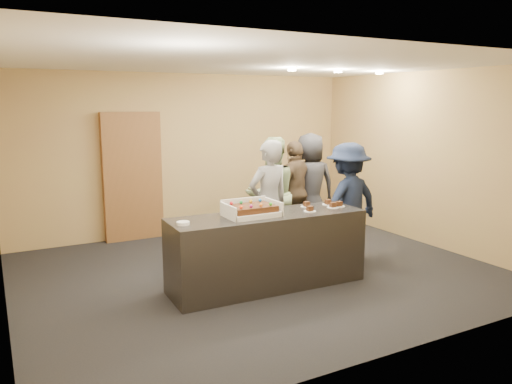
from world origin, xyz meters
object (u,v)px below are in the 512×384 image
serving_counter (267,250)px  cake_box (251,212)px  sheet_cake (252,208)px  person_navy_man (348,201)px  person_dark_suit (310,186)px  person_brown_extra (295,192)px  person_server_grey (269,203)px  storage_cabinet (133,177)px  plate_stack (183,223)px  person_sage_man (271,194)px

serving_counter → cake_box: bearing=175.7°
serving_counter → sheet_cake: (-0.21, 0.00, 0.55)m
person_navy_man → person_dark_suit: bearing=-103.8°
sheet_cake → person_brown_extra: person_brown_extra is taller
person_server_grey → person_navy_man: (1.13, -0.29, -0.03)m
storage_cabinet → person_brown_extra: 2.64m
cake_box → plate_stack: size_ratio=4.39×
serving_counter → person_server_grey: 0.95m
cake_box → person_server_grey: person_server_grey is taller
serving_counter → sheet_cake: size_ratio=4.52×
plate_stack → person_server_grey: 1.69m
storage_cabinet → person_navy_man: size_ratio=1.24×
serving_counter → person_navy_man: person_navy_man is taller
sheet_cake → plate_stack: (-0.86, -0.02, -0.08)m
person_server_grey → person_navy_man: size_ratio=1.04×
storage_cabinet → person_navy_man: bearing=-45.4°
person_navy_man → sheet_cake: bearing=8.8°
sheet_cake → person_navy_man: bearing=14.2°
person_navy_man → person_brown_extra: person_navy_man is taller
person_server_grey → person_navy_man: person_server_grey is taller
sheet_cake → person_server_grey: (0.65, 0.74, -0.13)m
plate_stack → person_server_grey: (1.51, 0.76, -0.05)m
person_dark_suit → person_sage_man: bearing=37.3°
sheet_cake → person_server_grey: 0.99m
cake_box → person_brown_extra: person_brown_extra is taller
cake_box → person_sage_man: 1.67m
person_sage_man → person_brown_extra: 0.62m
person_brown_extra → person_dark_suit: size_ratio=0.94×
cake_box → sheet_cake: size_ratio=1.18×
cake_box → serving_counter: bearing=-6.1°
storage_cabinet → sheet_cake: bearing=-77.5°
cake_box → person_dark_suit: bearing=40.0°
serving_counter → plate_stack: plate_stack is taller
cake_box → person_server_grey: bearing=47.6°
cake_box → person_dark_suit: person_dark_suit is taller
storage_cabinet → person_sage_man: size_ratio=1.21×
sheet_cake → person_dark_suit: person_dark_suit is taller
person_dark_suit → serving_counter: bearing=60.9°
person_navy_man → person_dark_suit: (0.18, 1.22, 0.03)m
storage_cabinet → person_dark_suit: (2.60, -1.25, -0.17)m
person_brown_extra → storage_cabinet: bearing=-50.8°
cake_box → person_navy_man: person_navy_man is taller
serving_counter → person_sage_man: person_sage_man is taller
person_server_grey → person_dark_suit: person_dark_suit is taller
person_sage_man → person_dark_suit: person_dark_suit is taller
plate_stack → person_sage_man: (1.89, 1.35, -0.06)m
cake_box → person_dark_suit: size_ratio=0.36×
person_server_grey → person_brown_extra: (0.96, 0.82, -0.05)m
serving_counter → plate_stack: (-1.07, -0.02, 0.47)m
storage_cabinet → person_sage_man: bearing=-43.3°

